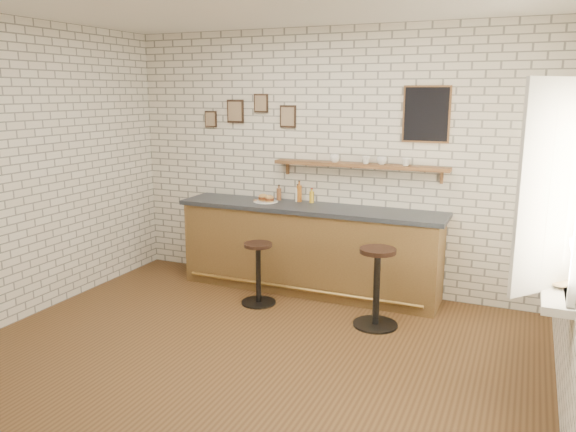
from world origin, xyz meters
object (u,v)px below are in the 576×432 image
at_px(shelf_cup_d, 406,162).
at_px(bar_stool_right, 377,285).
at_px(bitters_bottle_amber, 299,193).
at_px(book_upper, 553,279).
at_px(shelf_cup_c, 382,161).
at_px(bar_counter, 309,249).
at_px(bitters_bottle_brown, 279,194).
at_px(sandwich_plate, 266,201).
at_px(book_lower, 553,280).
at_px(condiment_bottle_yellow, 312,197).
at_px(shelf_cup_b, 366,160).
at_px(bitters_bottle_white, 298,195).
at_px(ciabatta_sandwich, 266,198).
at_px(shelf_cup_a, 335,158).
at_px(bar_stool_left, 258,271).

bearing_deg(shelf_cup_d, bar_stool_right, -91.91).
distance_m(bitters_bottle_amber, book_upper, 3.21).
xyz_separation_m(bar_stool_right, shelf_cup_c, (-0.22, 0.89, 1.11)).
distance_m(bar_counter, bitters_bottle_brown, 0.77).
bearing_deg(book_upper, sandwich_plate, -167.26).
relative_size(sandwich_plate, book_lower, 1.25).
bearing_deg(condiment_bottle_yellow, shelf_cup_c, 0.11).
xyz_separation_m(shelf_cup_b, shelf_cup_c, (0.18, 0.00, 0.00)).
bearing_deg(bar_counter, condiment_bottle_yellow, 103.25).
bearing_deg(bitters_bottle_amber, bitters_bottle_white, 180.00).
distance_m(ciabatta_sandwich, shelf_cup_a, 0.94).
bearing_deg(bitters_bottle_brown, condiment_bottle_yellow, 0.00).
distance_m(sandwich_plate, bitters_bottle_amber, 0.41).
bearing_deg(book_lower, book_upper, -118.57).
height_order(bitters_bottle_white, shelf_cup_a, shelf_cup_a).
bearing_deg(ciabatta_sandwich, bitters_bottle_brown, 64.91).
xyz_separation_m(ciabatta_sandwich, bar_stool_left, (0.20, -0.63, -0.69)).
distance_m(bitters_bottle_amber, shelf_cup_b, 0.91).
bearing_deg(book_upper, book_lower, 129.63).
relative_size(shelf_cup_b, book_upper, 0.40).
height_order(bar_counter, bitters_bottle_brown, bitters_bottle_brown).
relative_size(bitters_bottle_white, shelf_cup_c, 1.90).
height_order(condiment_bottle_yellow, shelf_cup_a, shelf_cup_a).
height_order(bar_stool_left, book_upper, book_upper).
distance_m(shelf_cup_b, book_lower, 2.63).
bearing_deg(condiment_bottle_yellow, book_lower, -33.92).
bearing_deg(bitters_bottle_white, bitters_bottle_brown, -180.00).
bearing_deg(bar_stool_right, shelf_cup_b, 113.81).
relative_size(ciabatta_sandwich, shelf_cup_b, 2.58).
xyz_separation_m(shelf_cup_c, book_lower, (1.72, -1.71, -0.60)).
xyz_separation_m(condiment_bottle_yellow, book_upper, (2.54, -1.73, -0.12)).
bearing_deg(bar_stool_right, condiment_bottle_yellow, 139.26).
bearing_deg(book_lower, bar_counter, 120.24).
xyz_separation_m(ciabatta_sandwich, shelf_cup_b, (1.14, 0.18, 0.48)).
bearing_deg(bar_counter, shelf_cup_b, 18.68).
xyz_separation_m(shelf_cup_d, book_lower, (1.46, -1.71, -0.60)).
distance_m(sandwich_plate, shelf_cup_c, 1.45).
bearing_deg(book_lower, bar_stool_right, 122.93).
bearing_deg(shelf_cup_a, sandwich_plate, 177.93).
relative_size(bitters_bottle_white, book_lower, 0.93).
bearing_deg(ciabatta_sandwich, shelf_cup_b, 8.86).
bearing_deg(bar_stool_left, bitters_bottle_white, 81.00).
xyz_separation_m(bitters_bottle_white, bar_stool_left, (-0.13, -0.81, -0.73)).
relative_size(bar_stool_right, shelf_cup_b, 8.66).
height_order(bitters_bottle_amber, book_lower, bitters_bottle_amber).
height_order(bar_stool_right, shelf_cup_d, shelf_cup_d).
bearing_deg(bar_counter, bar_stool_right, -35.02).
distance_m(condiment_bottle_yellow, book_lower, 3.07).
xyz_separation_m(bar_counter, ciabatta_sandwich, (-0.55, 0.02, 0.55)).
relative_size(bar_stool_left, bar_stool_right, 0.86).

